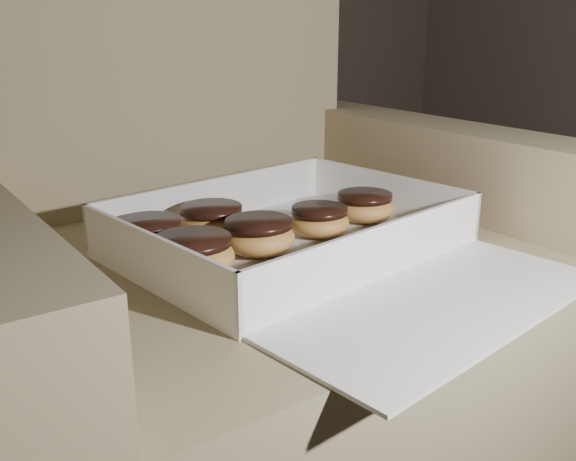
# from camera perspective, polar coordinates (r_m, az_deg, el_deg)

# --- Properties ---
(armchair) EXTENTS (0.90, 0.76, 0.94)m
(armchair) POSITION_cam_1_polar(r_m,az_deg,el_deg) (1.01, -4.17, -7.20)
(armchair) COLOR #857555
(armchair) RESTS_ON floor
(bakery_box) EXTENTS (0.51, 0.57, 0.07)m
(bakery_box) POSITION_cam_1_polar(r_m,az_deg,el_deg) (0.87, 2.29, -1.50)
(bakery_box) COLOR white
(bakery_box) RESTS_ON armchair
(donut_a) EXTENTS (0.09, 0.09, 0.04)m
(donut_a) POSITION_cam_1_polar(r_m,az_deg,el_deg) (0.93, 2.80, 0.91)
(donut_a) COLOR #E09D4E
(donut_a) RESTS_ON bakery_box
(donut_b) EXTENTS (0.09, 0.09, 0.05)m
(donut_b) POSITION_cam_1_polar(r_m,az_deg,el_deg) (0.88, -12.27, -0.40)
(donut_b) COLOR #E09D4E
(donut_b) RESTS_ON bakery_box
(donut_c) EXTENTS (0.09, 0.09, 0.05)m
(donut_c) POSITION_cam_1_polar(r_m,az_deg,el_deg) (1.01, 6.82, 2.16)
(donut_c) COLOR #E09D4E
(donut_c) RESTS_ON bakery_box
(donut_d) EXTENTS (0.10, 0.10, 0.05)m
(donut_d) POSITION_cam_1_polar(r_m,az_deg,el_deg) (0.93, -6.79, 0.92)
(donut_d) COLOR #E09D4E
(donut_d) RESTS_ON bakery_box
(donut_e) EXTENTS (0.10, 0.10, 0.05)m
(donut_e) POSITION_cam_1_polar(r_m,az_deg,el_deg) (0.80, -8.43, -2.15)
(donut_e) COLOR #E09D4E
(donut_e) RESTS_ON bakery_box
(donut_f) EXTENTS (0.10, 0.10, 0.05)m
(donut_f) POSITION_cam_1_polar(r_m,az_deg,el_deg) (0.86, -2.61, -0.45)
(donut_f) COLOR #E09D4E
(donut_f) RESTS_ON bakery_box
(crumb_a) EXTENTS (0.01, 0.01, 0.00)m
(crumb_a) POSITION_cam_1_polar(r_m,az_deg,el_deg) (0.93, 5.72, -0.64)
(crumb_a) COLOR black
(crumb_a) RESTS_ON bakery_box
(crumb_b) EXTENTS (0.01, 0.01, 0.00)m
(crumb_b) POSITION_cam_1_polar(r_m,az_deg,el_deg) (0.99, 9.43, 0.41)
(crumb_b) COLOR black
(crumb_b) RESTS_ON bakery_box
(crumb_c) EXTENTS (0.01, 0.01, 0.00)m
(crumb_c) POSITION_cam_1_polar(r_m,az_deg,el_deg) (0.78, -5.57, -4.34)
(crumb_c) COLOR black
(crumb_c) RESTS_ON bakery_box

